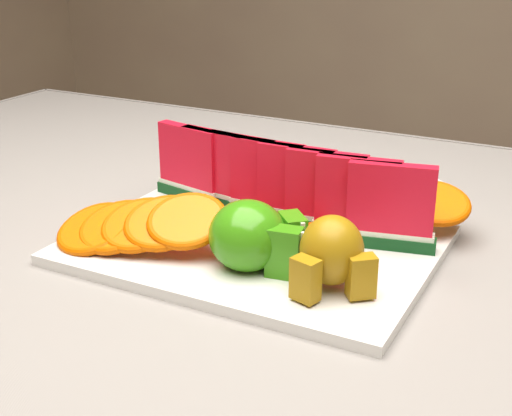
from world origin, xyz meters
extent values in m
cube|color=#47261B|center=(0.00, 0.00, 0.73)|extent=(1.40, 0.90, 0.03)
cube|color=#47261B|center=(-0.64, 0.39, 0.36)|extent=(0.06, 0.06, 0.72)
cube|color=gray|center=(0.00, 0.00, 0.75)|extent=(1.52, 1.02, 0.01)
cube|color=gray|center=(0.00, 0.51, 0.66)|extent=(1.52, 0.01, 0.20)
cube|color=silver|center=(0.07, -0.04, 0.76)|extent=(0.40, 0.30, 0.01)
ellipsoid|color=#197708|center=(0.09, -0.10, 0.80)|extent=(0.10, 0.10, 0.08)
cube|color=#197708|center=(0.14, -0.11, 0.80)|extent=(0.04, 0.03, 0.06)
cube|color=beige|center=(0.14, -0.11, 0.80)|extent=(0.03, 0.01, 0.05)
cube|color=#197708|center=(0.13, -0.07, 0.80)|extent=(0.04, 0.04, 0.06)
cube|color=beige|center=(0.14, -0.07, 0.80)|extent=(0.03, 0.03, 0.05)
ellipsoid|color=#AF971D|center=(0.19, -0.11, 0.81)|extent=(0.07, 0.07, 0.07)
cube|color=#AF971D|center=(0.18, -0.15, 0.79)|extent=(0.03, 0.02, 0.04)
cube|color=#AF971D|center=(0.22, -0.12, 0.79)|extent=(0.03, 0.03, 0.04)
cylinder|color=silver|center=(0.14, 0.21, 0.76)|extent=(0.20, 0.20, 0.01)
cube|color=silver|center=(-0.11, 0.21, 0.76)|extent=(0.04, 0.17, 0.00)
cube|color=silver|center=(-0.11, 0.30, 0.76)|extent=(0.01, 0.04, 0.00)
cube|color=silver|center=(-0.11, 0.30, 0.76)|extent=(0.01, 0.04, 0.00)
cube|color=silver|center=(-0.10, 0.30, 0.76)|extent=(0.01, 0.04, 0.00)
cube|color=#083709|center=(-0.07, 0.04, 0.78)|extent=(0.11, 0.04, 0.01)
cube|color=silver|center=(-0.07, 0.04, 0.79)|extent=(0.10, 0.04, 0.01)
cube|color=#B61A2B|center=(-0.07, 0.04, 0.83)|extent=(0.10, 0.04, 0.08)
cube|color=#083709|center=(-0.03, 0.03, 0.78)|extent=(0.11, 0.04, 0.01)
cube|color=silver|center=(-0.03, 0.03, 0.79)|extent=(0.10, 0.03, 0.01)
cube|color=#B61A2B|center=(-0.03, 0.03, 0.83)|extent=(0.10, 0.03, 0.08)
cube|color=#083709|center=(0.01, 0.03, 0.78)|extent=(0.11, 0.03, 0.01)
cube|color=silver|center=(0.01, 0.03, 0.79)|extent=(0.10, 0.03, 0.01)
cube|color=#B61A2B|center=(0.01, 0.03, 0.83)|extent=(0.10, 0.02, 0.08)
cube|color=#083709|center=(0.05, 0.03, 0.78)|extent=(0.11, 0.02, 0.01)
cube|color=silver|center=(0.05, 0.03, 0.79)|extent=(0.10, 0.02, 0.01)
cube|color=#B61A2B|center=(0.05, 0.03, 0.83)|extent=(0.10, 0.02, 0.08)
cube|color=#083709|center=(0.09, 0.02, 0.78)|extent=(0.11, 0.02, 0.01)
cube|color=silver|center=(0.09, 0.02, 0.79)|extent=(0.10, 0.02, 0.01)
cube|color=#B61A2B|center=(0.09, 0.02, 0.83)|extent=(0.10, 0.02, 0.08)
cube|color=#083709|center=(0.13, 0.02, 0.78)|extent=(0.11, 0.03, 0.01)
cube|color=silver|center=(0.13, 0.02, 0.79)|extent=(0.10, 0.03, 0.01)
cube|color=#B61A2B|center=(0.13, 0.02, 0.83)|extent=(0.10, 0.02, 0.08)
cube|color=#083709|center=(0.17, 0.01, 0.78)|extent=(0.11, 0.04, 0.01)
cube|color=silver|center=(0.17, 0.01, 0.79)|extent=(0.10, 0.03, 0.01)
cube|color=#B61A2B|center=(0.17, 0.01, 0.83)|extent=(0.10, 0.03, 0.08)
cube|color=#083709|center=(0.21, 0.01, 0.78)|extent=(0.11, 0.04, 0.01)
cube|color=silver|center=(0.21, 0.01, 0.79)|extent=(0.10, 0.04, 0.01)
cube|color=#B61A2B|center=(0.21, 0.01, 0.83)|extent=(0.10, 0.04, 0.08)
cylinder|color=#FA2E00|center=(-0.09, -0.13, 0.79)|extent=(0.10, 0.09, 0.04)
torus|color=#BC5C14|center=(-0.09, -0.13, 0.79)|extent=(0.11, 0.11, 0.04)
cylinder|color=#FA2E00|center=(-0.06, -0.12, 0.79)|extent=(0.09, 0.09, 0.04)
torus|color=#BC5C14|center=(-0.06, -0.12, 0.79)|extent=(0.10, 0.10, 0.04)
cylinder|color=#FA2E00|center=(-0.04, -0.11, 0.80)|extent=(0.08, 0.08, 0.04)
torus|color=#BC5C14|center=(-0.04, -0.11, 0.80)|extent=(0.09, 0.09, 0.04)
cylinder|color=#FA2E00|center=(-0.01, -0.11, 0.80)|extent=(0.09, 0.09, 0.04)
torus|color=#BC5C14|center=(-0.01, -0.11, 0.80)|extent=(0.10, 0.10, 0.04)
cylinder|color=#FA2E00|center=(0.01, -0.10, 0.80)|extent=(0.10, 0.10, 0.04)
torus|color=#BC5C14|center=(0.01, -0.10, 0.80)|extent=(0.11, 0.11, 0.04)
cylinder|color=#FA2E00|center=(-0.05, 0.09, 0.78)|extent=(0.08, 0.08, 0.03)
torus|color=#BC5C14|center=(-0.05, 0.09, 0.78)|extent=(0.09, 0.09, 0.03)
cylinder|color=#FA2E00|center=(0.00, 0.09, 0.79)|extent=(0.08, 0.08, 0.03)
torus|color=#BC5C14|center=(0.00, 0.09, 0.79)|extent=(0.09, 0.09, 0.03)
cylinder|color=#FA2E00|center=(0.05, 0.09, 0.79)|extent=(0.09, 0.09, 0.03)
torus|color=#BC5C14|center=(0.05, 0.09, 0.79)|extent=(0.10, 0.10, 0.03)
cylinder|color=#FA2E00|center=(0.10, 0.09, 0.79)|extent=(0.09, 0.09, 0.03)
torus|color=#BC5C14|center=(0.10, 0.09, 0.79)|extent=(0.11, 0.11, 0.03)
cylinder|color=#FA2E00|center=(0.14, 0.09, 0.80)|extent=(0.10, 0.10, 0.03)
torus|color=#BC5C14|center=(0.14, 0.09, 0.80)|extent=(0.11, 0.11, 0.03)
cylinder|color=#FA2E00|center=(0.19, 0.09, 0.80)|extent=(0.10, 0.10, 0.03)
torus|color=#BC5C14|center=(0.19, 0.09, 0.80)|extent=(0.12, 0.12, 0.03)
cylinder|color=#FA2E00|center=(0.24, 0.09, 0.80)|extent=(0.11, 0.11, 0.03)
torus|color=#BC5C14|center=(0.24, 0.09, 0.80)|extent=(0.12, 0.12, 0.03)
ellipsoid|color=#FD4F1C|center=(-0.02, -0.01, 0.78)|extent=(0.05, 0.04, 0.03)
ellipsoid|color=#FD4F1C|center=(0.01, -0.03, 0.78)|extent=(0.03, 0.04, 0.03)
ellipsoid|color=#FD4F1C|center=(0.01, -0.03, 0.78)|extent=(0.04, 0.05, 0.03)
ellipsoid|color=#FD4F1C|center=(0.05, -0.01, 0.78)|extent=(0.05, 0.03, 0.03)
ellipsoid|color=#FD4F1C|center=(0.06, -0.02, 0.78)|extent=(0.05, 0.04, 0.03)
ellipsoid|color=#FD4F1C|center=(0.09, -0.02, 0.78)|extent=(0.05, 0.04, 0.03)
ellipsoid|color=#FD4F1C|center=(0.12, -0.04, 0.78)|extent=(0.04, 0.05, 0.03)
ellipsoid|color=#FD4F1C|center=(0.13, -0.02, 0.78)|extent=(0.04, 0.05, 0.03)
camera|label=1|loc=(0.42, -0.70, 1.10)|focal=50.00mm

